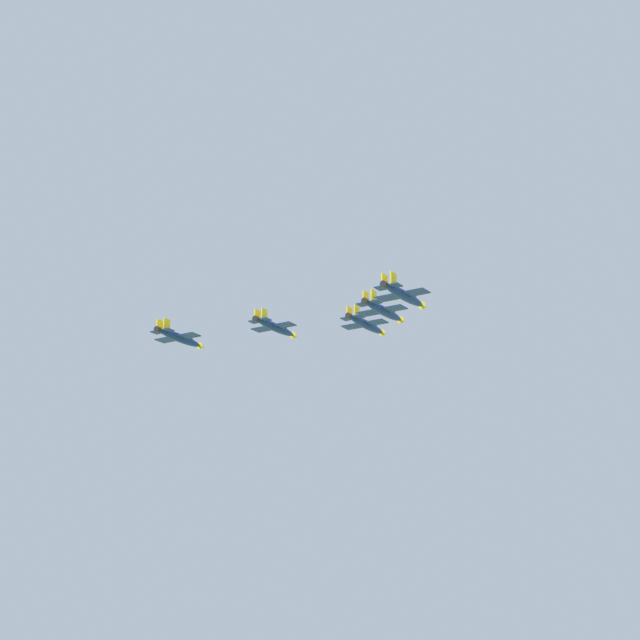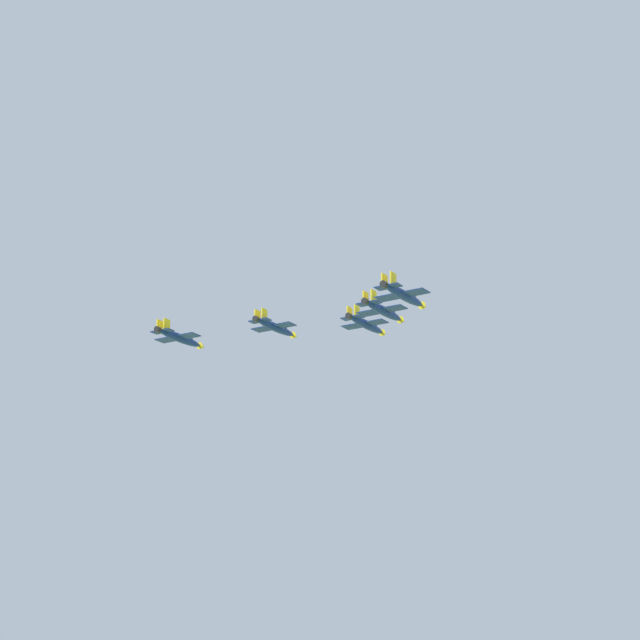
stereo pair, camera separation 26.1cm
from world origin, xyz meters
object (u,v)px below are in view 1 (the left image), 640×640
jet_lead (366,324)px  jet_right_outer (404,295)px  jet_left_outer (180,338)px  jet_right_wingman (384,311)px  jet_left_wingman (275,327)px

jet_lead → jet_right_outer: size_ratio=1.00×
jet_left_outer → jet_right_outer: bearing=-90.7°
jet_left_outer → jet_right_outer: jet_left_outer is taller
jet_left_outer → jet_right_outer: (-47.22, 3.83, -0.19)m
jet_right_wingman → jet_right_outer: 18.54m
jet_lead → jet_left_wingman: bearing=138.6°
jet_left_wingman → jet_right_outer: 38.36m
jet_left_outer → jet_right_outer: 47.38m
jet_left_wingman → jet_right_wingman: bearing=-90.4°
jet_left_wingman → jet_right_wingman: jet_left_wingman is taller
jet_right_wingman → jet_left_outer: 38.28m
jet_lead → jet_left_outer: (25.86, 25.87, -5.88)m
jet_right_wingman → jet_left_outer: (36.54, 11.02, -2.89)m
jet_left_wingman → jet_right_wingman: 23.70m
jet_right_wingman → jet_right_outer: jet_right_wingman is taller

